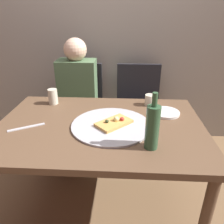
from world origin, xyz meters
TOP-DOWN VIEW (x-y plane):
  - ground_plane at (0.00, 0.00)m, footprint 8.00×8.00m
  - back_wall at (0.00, 1.17)m, footprint 6.00×0.10m
  - dining_table at (0.00, 0.00)m, footprint 1.32×0.90m
  - pizza_tray at (0.07, -0.02)m, footprint 0.50×0.50m
  - pizza_slice_last at (0.09, -0.02)m, footprint 0.25×0.25m
  - wine_bottle at (0.30, -0.24)m, footprint 0.07×0.07m
  - tumbler_near at (-0.40, 0.31)m, footprint 0.07×0.07m
  - tumbler_far at (0.34, 0.33)m, footprint 0.07×0.07m
  - plate_stack at (0.44, 0.18)m, footprint 0.19×0.19m
  - table_knife at (-0.45, -0.08)m, footprint 0.20×0.13m
  - chair_left at (-0.30, 0.85)m, footprint 0.44×0.44m
  - chair_right at (0.29, 0.85)m, footprint 0.44×0.44m
  - guest_in_sweater at (-0.30, 0.70)m, footprint 0.36×0.56m

SIDE VIEW (x-z plane):
  - ground_plane at x=0.00m, z-range 0.00..0.00m
  - chair_left at x=-0.30m, z-range 0.06..0.96m
  - chair_right at x=0.29m, z-range 0.06..0.96m
  - guest_in_sweater at x=-0.30m, z-range 0.06..1.23m
  - dining_table at x=0.00m, z-range 0.28..1.02m
  - table_knife at x=-0.45m, z-range 0.73..0.74m
  - pizza_tray at x=0.07m, z-range 0.73..0.75m
  - plate_stack at x=0.44m, z-range 0.73..0.75m
  - pizza_slice_last at x=0.09m, z-range 0.73..0.78m
  - tumbler_far at x=0.34m, z-range 0.73..0.82m
  - tumbler_near at x=-0.40m, z-range 0.73..0.85m
  - wine_bottle at x=0.30m, z-range 0.70..1.01m
  - back_wall at x=0.00m, z-range 0.00..2.60m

